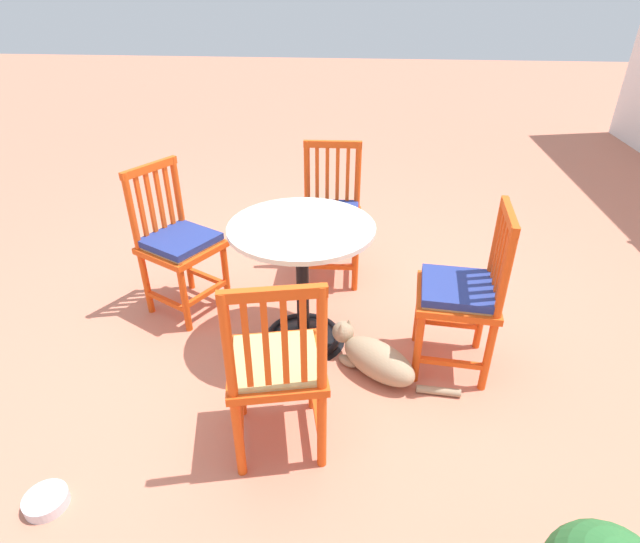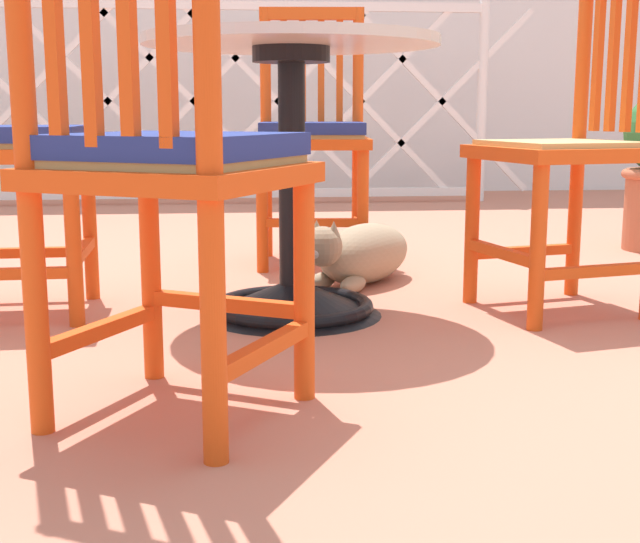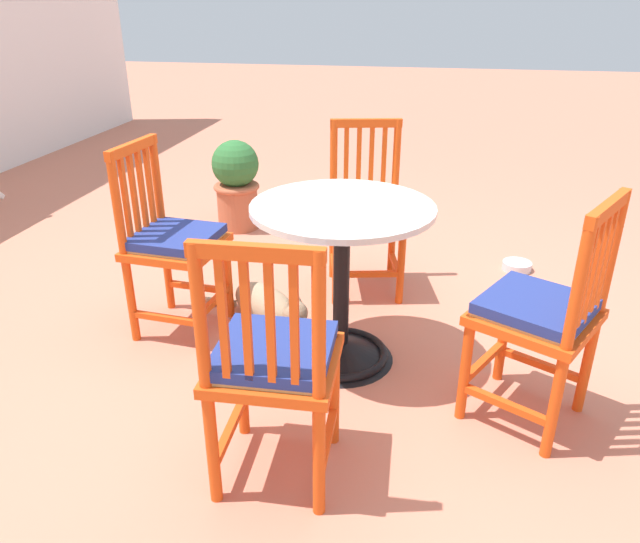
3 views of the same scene
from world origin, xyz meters
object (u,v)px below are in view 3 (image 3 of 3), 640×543
object	(u,v)px
orange_chair_at_corner	(541,315)
terracotta_planter	(236,183)
pet_water_bowl	(517,266)
cafe_table	(341,302)
orange_chair_near_fence	(172,243)
orange_chair_tucked_in	(366,214)
orange_chair_facing_out	(273,363)
tabby_cat	(269,307)

from	to	relation	value
orange_chair_at_corner	terracotta_planter	distance (m)	2.51
pet_water_bowl	cafe_table	bearing A→B (deg)	142.43
orange_chair_near_fence	orange_chair_at_corner	bearing A→B (deg)	-103.93
cafe_table	pet_water_bowl	world-z (taller)	cafe_table
cafe_table	orange_chair_near_fence	xyz separation A→B (m)	(0.13, 0.82, 0.16)
orange_chair_tucked_in	orange_chair_at_corner	bearing A→B (deg)	-143.07
terracotta_planter	pet_water_bowl	world-z (taller)	terracotta_planter
orange_chair_at_corner	terracotta_planter	size ratio (longest dim) A/B	1.47
orange_chair_at_corner	orange_chair_tucked_in	bearing A→B (deg)	36.93
orange_chair_tucked_in	pet_water_bowl	world-z (taller)	orange_chair_tucked_in
orange_chair_near_fence	orange_chair_facing_out	size ratio (longest dim) A/B	1.00
pet_water_bowl	orange_chair_at_corner	bearing A→B (deg)	175.63
terracotta_planter	pet_water_bowl	xyz separation A→B (m)	(-0.37, -1.86, -0.30)
orange_chair_tucked_in	orange_chair_facing_out	world-z (taller)	same
orange_chair_tucked_in	orange_chair_facing_out	size ratio (longest dim) A/B	1.00
pet_water_bowl	terracotta_planter	bearing A→B (deg)	78.70
orange_chair_near_fence	tabby_cat	world-z (taller)	orange_chair_near_fence
cafe_table	orange_chair_tucked_in	world-z (taller)	orange_chair_tucked_in
orange_chair_at_corner	tabby_cat	world-z (taller)	orange_chair_at_corner
orange_chair_facing_out	orange_chair_at_corner	world-z (taller)	same
cafe_table	orange_chair_near_fence	bearing A→B (deg)	81.05
orange_chair_tucked_in	orange_chair_near_fence	xyz separation A→B (m)	(-0.62, 0.84, 0.01)
orange_chair_at_corner	tabby_cat	distance (m)	1.33
orange_chair_tucked_in	pet_water_bowl	xyz separation A→B (m)	(0.40, -0.87, -0.41)
orange_chair_facing_out	terracotta_planter	distance (m)	2.45
orange_chair_facing_out	tabby_cat	distance (m)	1.09
orange_chair_facing_out	orange_chair_at_corner	xyz separation A→B (m)	(0.49, -0.88, 0.00)
orange_chair_facing_out	pet_water_bowl	size ratio (longest dim) A/B	5.36
orange_chair_near_fence	tabby_cat	xyz separation A→B (m)	(0.11, -0.42, -0.35)
orange_chair_facing_out	pet_water_bowl	xyz separation A→B (m)	(1.91, -0.98, -0.42)
cafe_table	orange_chair_facing_out	xyz separation A→B (m)	(-0.75, 0.10, 0.16)
tabby_cat	orange_chair_at_corner	bearing A→B (deg)	-113.20
cafe_table	tabby_cat	bearing A→B (deg)	59.27
cafe_table	orange_chair_near_fence	world-z (taller)	orange_chair_near_fence
cafe_table	orange_chair_facing_out	distance (m)	0.78
orange_chair_at_corner	pet_water_bowl	size ratio (longest dim) A/B	5.36
tabby_cat	orange_chair_near_fence	bearing A→B (deg)	104.20
cafe_table	tabby_cat	distance (m)	0.50
orange_chair_near_fence	pet_water_bowl	world-z (taller)	orange_chair_near_fence
cafe_table	orange_chair_at_corner	xyz separation A→B (m)	(-0.27, -0.78, 0.16)
cafe_table	orange_chair_facing_out	size ratio (longest dim) A/B	0.83
orange_chair_near_fence	terracotta_planter	distance (m)	1.41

